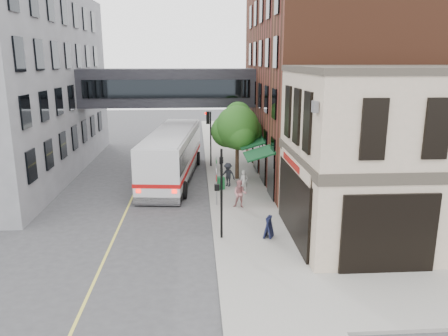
{
  "coord_description": "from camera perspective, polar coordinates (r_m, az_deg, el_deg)",
  "views": [
    {
      "loc": [
        -0.78,
        -18.15,
        8.77
      ],
      "look_at": [
        0.6,
        3.17,
        3.41
      ],
      "focal_mm": 35.0,
      "sensor_mm": 36.0,
      "label": 1
    }
  ],
  "objects": [
    {
      "name": "brick_building",
      "position": [
        34.89,
        14.53,
        10.7
      ],
      "size": [
        13.76,
        18.0,
        14.0
      ],
      "color": "#542B1A",
      "rests_on": "ground"
    },
    {
      "name": "bus",
      "position": [
        32.66,
        -6.75,
        1.99
      ],
      "size": [
        4.27,
        13.44,
        3.56
      ],
      "color": "silver",
      "rests_on": "ground"
    },
    {
      "name": "newspaper_box",
      "position": [
        29.64,
        -0.41,
        -1.97
      ],
      "size": [
        0.54,
        0.51,
        0.86
      ],
      "primitive_type": "cube",
      "rotation": [
        0.0,
        0.0,
        0.37
      ],
      "color": "#145B2B",
      "rests_on": "sidewalk_main"
    },
    {
      "name": "pedestrian_a",
      "position": [
        28.67,
        2.62,
        -1.83
      ],
      "size": [
        0.63,
        0.49,
        1.55
      ],
      "primitive_type": "imported",
      "rotation": [
        0.0,
        0.0,
        0.23
      ],
      "color": "beige",
      "rests_on": "sidewalk_main"
    },
    {
      "name": "corner_building",
      "position": [
        22.85,
        21.67,
        1.56
      ],
      "size": [
        10.19,
        8.12,
        8.45
      ],
      "color": "tan",
      "rests_on": "ground"
    },
    {
      "name": "street_tree",
      "position": [
        31.88,
        1.71,
        5.3
      ],
      "size": [
        3.8,
        3.2,
        5.6
      ],
      "color": "#382619",
      "rests_on": "sidewalk_main"
    },
    {
      "name": "street_sign_pole",
      "position": [
        26.09,
        -0.99,
        -1.12
      ],
      "size": [
        0.08,
        0.75,
        3.0
      ],
      "color": "gray",
      "rests_on": "sidewalk_main"
    },
    {
      "name": "pedestrian_b",
      "position": [
        25.96,
        2.09,
        -3.39
      ],
      "size": [
        0.95,
        0.82,
        1.67
      ],
      "primitive_type": "imported",
      "rotation": [
        0.0,
        0.0,
        -0.26
      ],
      "color": "tan",
      "rests_on": "sidewalk_main"
    },
    {
      "name": "sidewalk_main",
      "position": [
        33.42,
        1.21,
        -1.01
      ],
      "size": [
        4.0,
        60.0,
        0.15
      ],
      "primitive_type": "cube",
      "color": "gray",
      "rests_on": "ground"
    },
    {
      "name": "pedestrian_c",
      "position": [
        30.22,
        0.52,
        -0.87
      ],
      "size": [
        1.24,
        1.1,
        1.66
      ],
      "primitive_type": "imported",
      "rotation": [
        0.0,
        0.0,
        -0.57
      ],
      "color": "black",
      "rests_on": "sidewalk_main"
    },
    {
      "name": "traffic_signal_far",
      "position": [
        35.58,
        -1.98,
        5.28
      ],
      "size": [
        0.53,
        0.28,
        4.5
      ],
      "color": "black",
      "rests_on": "sidewalk_main"
    },
    {
      "name": "ground",
      "position": [
        20.17,
        -1.14,
        -11.7
      ],
      "size": [
        120.0,
        120.0,
        0.0
      ],
      "primitive_type": "plane",
      "color": "#38383A",
      "rests_on": "ground"
    },
    {
      "name": "skyway_bridge",
      "position": [
        36.29,
        -7.31,
        10.37
      ],
      "size": [
        14.0,
        3.18,
        3.0
      ],
      "color": "black",
      "rests_on": "ground"
    },
    {
      "name": "traffic_signal_near",
      "position": [
        21.0,
        -0.42,
        -1.93
      ],
      "size": [
        0.44,
        0.22,
        4.6
      ],
      "color": "black",
      "rests_on": "sidewalk_main"
    },
    {
      "name": "sandwich_board",
      "position": [
        21.9,
        5.86,
        -7.67
      ],
      "size": [
        0.6,
        0.71,
        1.07
      ],
      "primitive_type": "cube",
      "rotation": [
        0.0,
        0.0,
        -0.43
      ],
      "color": "black",
      "rests_on": "sidewalk_main"
    },
    {
      "name": "lane_marking",
      "position": [
        29.78,
        -11.69,
        -3.35
      ],
      "size": [
        0.12,
        40.0,
        0.01
      ],
      "primitive_type": "cube",
      "color": "#D8CC4C",
      "rests_on": "ground"
    }
  ]
}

